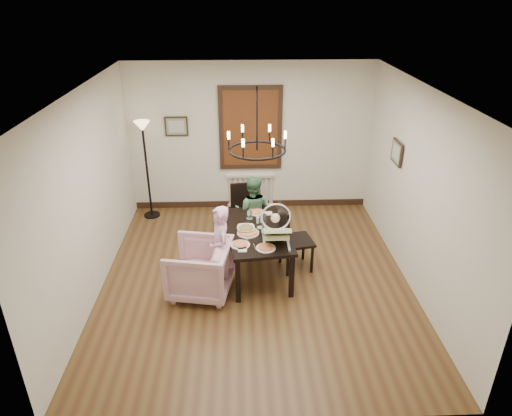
{
  "coord_description": "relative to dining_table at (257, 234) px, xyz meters",
  "views": [
    {
      "loc": [
        -0.21,
        -5.68,
        3.96
      ],
      "look_at": [
        0.02,
        0.26,
        1.05
      ],
      "focal_mm": 32.0,
      "sensor_mm": 36.0,
      "label": 1
    }
  ],
  "objects": [
    {
      "name": "dining_table",
      "position": [
        0.0,
        0.0,
        0.0
      ],
      "size": [
        1.04,
        1.63,
        0.72
      ],
      "rotation": [
        0.0,
        0.0,
        0.12
      ],
      "color": "black",
      "rests_on": "room_shell"
    },
    {
      "name": "pizza_platter",
      "position": [
        -0.13,
        -0.12,
        0.1
      ],
      "size": [
        0.32,
        0.32,
        0.04
      ],
      "primitive_type": "cylinder",
      "color": "tan",
      "rests_on": "dining_table"
    },
    {
      "name": "radiator",
      "position": [
        -0.03,
        2.27,
        -0.29
      ],
      "size": [
        0.92,
        0.12,
        0.62
      ],
      "primitive_type": null,
      "color": "silver",
      "rests_on": "room_shell"
    },
    {
      "name": "elderly_woman",
      "position": [
        -0.53,
        -0.39,
        -0.11
      ],
      "size": [
        0.35,
        0.44,
        1.06
      ],
      "primitive_type": "imported",
      "rotation": [
        0.0,
        0.0,
        -1.29
      ],
      "color": "#E4A0C5",
      "rests_on": "room_shell"
    },
    {
      "name": "floor_lamp",
      "position": [
        -1.93,
        1.94,
        0.26
      ],
      "size": [
        0.3,
        0.3,
        1.8
      ],
      "primitive_type": null,
      "color": "black",
      "rests_on": "room_shell"
    },
    {
      "name": "baby_bouncer",
      "position": [
        0.25,
        -0.37,
        0.28
      ],
      "size": [
        0.44,
        0.61,
        0.4
      ],
      "primitive_type": null,
      "rotation": [
        0.0,
        0.0,
        0.01
      ],
      "color": "beige",
      "rests_on": "dining_table"
    },
    {
      "name": "salad_bowl",
      "position": [
        -0.16,
        -0.04,
        0.12
      ],
      "size": [
        0.31,
        0.31,
        0.08
      ],
      "primitive_type": "imported",
      "color": "white",
      "rests_on": "dining_table"
    },
    {
      "name": "picture_right",
      "position": [
        2.18,
        0.69,
        1.01
      ],
      "size": [
        0.03,
        0.42,
        0.36
      ],
      "primitive_type": "cube",
      "rotation": [
        0.0,
        0.0,
        1.57
      ],
      "color": "black",
      "rests_on": "room_shell"
    },
    {
      "name": "chair_right",
      "position": [
        0.6,
        0.08,
        -0.1
      ],
      "size": [
        0.56,
        0.56,
        1.07
      ],
      "primitive_type": null,
      "rotation": [
        0.0,
        0.0,
        1.78
      ],
      "color": "black",
      "rests_on": "room_shell"
    },
    {
      "name": "chair_far",
      "position": [
        -0.18,
        1.12,
        -0.18
      ],
      "size": [
        0.46,
        0.46,
        0.92
      ],
      "primitive_type": null,
      "rotation": [
        0.0,
        0.0,
        0.15
      ],
      "color": "black",
      "rests_on": "room_shell"
    },
    {
      "name": "picture_back",
      "position": [
        -1.38,
        2.26,
        1.01
      ],
      "size": [
        0.42,
        0.03,
        0.36
      ],
      "primitive_type": "cube",
      "color": "black",
      "rests_on": "room_shell"
    },
    {
      "name": "drinking_glass",
      "position": [
        0.1,
        -0.08,
        0.15
      ],
      "size": [
        0.07,
        0.07,
        0.13
      ],
      "primitive_type": "cylinder",
      "color": "silver",
      "rests_on": "dining_table"
    },
    {
      "name": "seated_man",
      "position": [
        -0.04,
        0.81,
        -0.13
      ],
      "size": [
        0.55,
        0.46,
        1.02
      ],
      "primitive_type": "imported",
      "rotation": [
        0.0,
        0.0,
        2.99
      ],
      "color": "#487953",
      "rests_on": "room_shell"
    },
    {
      "name": "armchair",
      "position": [
        -0.82,
        -0.51,
        -0.25
      ],
      "size": [
        0.99,
        0.97,
        0.78
      ],
      "primitive_type": "imported",
      "rotation": [
        0.0,
        0.0,
        -1.75
      ],
      "color": "#D8A5AB",
      "rests_on": "room_shell"
    },
    {
      "name": "chandelier",
      "position": [
        -0.0,
        0.0,
        1.31
      ],
      "size": [
        0.8,
        0.8,
        0.04
      ],
      "primitive_type": "torus",
      "color": "black",
      "rests_on": "room_shell"
    },
    {
      "name": "room_shell",
      "position": [
        -0.03,
        0.16,
        0.76
      ],
      "size": [
        4.51,
        5.0,
        2.81
      ],
      "color": "brown",
      "rests_on": "ground"
    },
    {
      "name": "window_blinds",
      "position": [
        -0.03,
        2.25,
        0.96
      ],
      "size": [
        1.0,
        0.03,
        1.4
      ],
      "primitive_type": "cube",
      "color": "#623013",
      "rests_on": "room_shell"
    }
  ]
}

